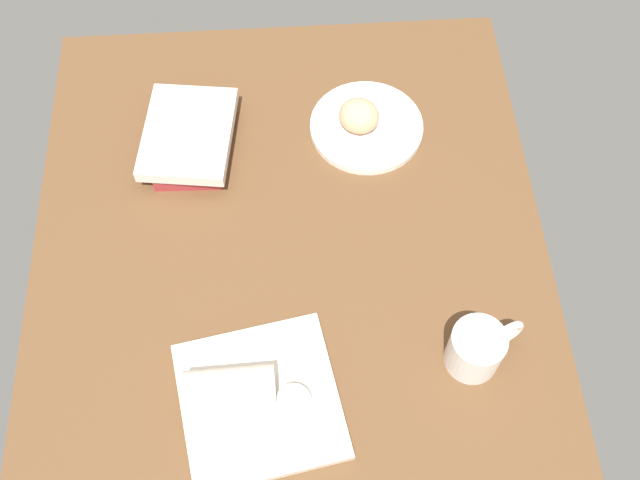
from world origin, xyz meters
The scene contains 8 objects.
dining_table centered at (0.00, 0.00, 2.00)cm, with size 110.00×90.00×4.00cm, color brown.
round_plate centered at (26.95, -15.84, 4.70)cm, with size 21.67×21.67×1.40cm, color white.
scone_pastry centered at (26.75, -14.25, 8.39)cm, with size 7.71×7.17×5.97cm, color #E0A478.
square_plate centered at (-25.77, 5.91, 4.80)cm, with size 24.23×24.23×1.60cm, color silver.
sauce_cup centered at (-27.07, 0.61, 6.86)cm, with size 5.42×5.42×2.34cm.
breakfast_wrap centered at (-24.74, 10.15, 8.75)cm, with size 6.30×6.30×13.83cm, color beige.
book_stack centered at (24.32, 17.65, 7.14)cm, with size 22.92×18.64×5.72cm.
coffee_mug centered at (-20.67, -28.59, 8.42)cm, with size 8.70×12.83×8.62cm.
Camera 1 is at (-63.02, -1.11, 119.63)cm, focal length 42.44 mm.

